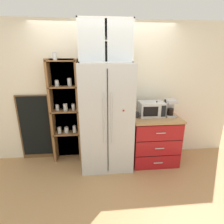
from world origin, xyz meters
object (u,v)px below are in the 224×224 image
Objects in this scene: refrigerator at (106,117)px; bottle_clear at (156,110)px; coffee_maker at (170,108)px; microwave at (151,109)px; chalkboard_menu at (36,128)px; mug_charcoal at (137,115)px.

bottle_clear is (0.89, -0.00, 0.11)m from refrigerator.
bottle_clear is at bearing -172.43° from coffee_maker.
microwave is at bearing 5.35° from refrigerator.
microwave is 0.35× the size of chalkboard_menu.
bottle_clear is (0.35, -0.01, 0.08)m from mug_charcoal.
refrigerator is 0.90m from bottle_clear.
microwave is 1.51× the size of bottle_clear.
coffee_maker is 0.27m from bottle_clear.
bottle_clear is at bearing -8.39° from chalkboard_menu.
mug_charcoal is 0.10× the size of chalkboard_menu.
mug_charcoal is at bearing 178.55° from bottle_clear.
chalkboard_menu is (-2.23, 0.33, -0.39)m from bottle_clear.
mug_charcoal is 1.93m from chalkboard_menu.
mug_charcoal is at bearing -166.38° from microwave.
microwave is (0.83, 0.08, 0.11)m from refrigerator.
bottle_clear is (-0.27, -0.04, -0.03)m from coffee_maker.
chalkboard_menu reaches higher than coffee_maker.
refrigerator is 0.54m from mug_charcoal.
refrigerator is 1.17m from coffee_maker.
chalkboard_menu is at bearing 173.36° from microwave.
refrigerator is 4.19× the size of microwave.
mug_charcoal is (-0.28, -0.07, -0.08)m from microwave.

